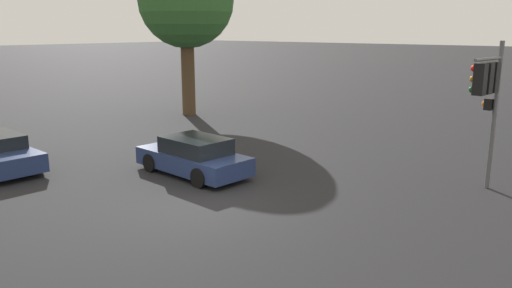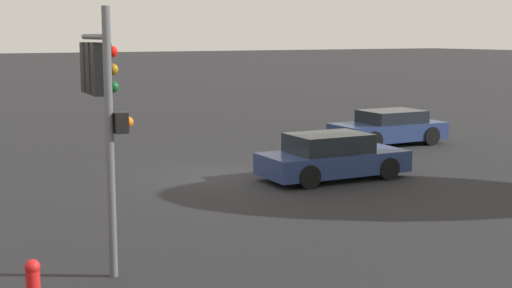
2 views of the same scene
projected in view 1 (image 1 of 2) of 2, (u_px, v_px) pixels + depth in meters
name	position (u px, v px, depth m)	size (l,w,h in m)	color
ground_plane	(203.00, 206.00, 14.12)	(300.00, 300.00, 0.00)	black
street_tree	(186.00, 1.00, 27.85)	(5.37, 5.37, 9.19)	#4C3823
traffic_signal	(487.00, 87.00, 14.59)	(0.53, 2.03, 4.56)	#515456
crossing_car_0	(194.00, 157.00, 17.08)	(4.33, 2.05, 1.32)	navy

